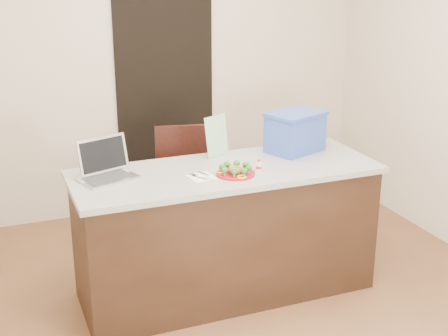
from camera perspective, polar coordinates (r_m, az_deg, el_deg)
name	(u,v)px	position (r m, az deg, el deg)	size (l,w,h in m)	color
ground	(240,308)	(4.34, 1.43, -12.65)	(4.00, 4.00, 0.00)	brown
room_shell	(242,70)	(3.76, 1.64, 8.93)	(4.00, 4.00, 4.00)	white
doorway	(166,102)	(5.74, -5.36, 6.01)	(0.90, 0.02, 2.00)	black
island	(226,231)	(4.32, 0.18, -5.81)	(2.06, 0.76, 0.92)	black
plate	(235,173)	(4.04, 1.05, -0.48)	(0.26, 0.26, 0.02)	maroon
meatballs	(235,170)	(4.03, 1.01, -0.15)	(0.10, 0.10, 0.04)	olive
broccoli	(235,167)	(4.03, 1.05, 0.06)	(0.21, 0.21, 0.04)	#1C4E14
pepper_rings	(235,172)	(4.04, 1.05, -0.36)	(0.23, 0.21, 0.01)	yellow
napkin	(201,177)	(3.99, -2.08, -0.84)	(0.15, 0.15, 0.01)	silver
fork	(198,176)	(3.99, -2.41, -0.74)	(0.08, 0.16, 0.00)	#B0B1B5
knife	(207,176)	(3.98, -1.60, -0.76)	(0.05, 0.17, 0.01)	silver
yogurt_bottle	(259,166)	(4.11, 3.22, 0.16)	(0.04, 0.04, 0.08)	beige
laptop	(106,167)	(4.06, -10.77, 0.10)	(0.41, 0.38, 0.25)	#B5B6BA
leaflet	(217,136)	(4.38, -0.68, 2.94)	(0.20, 0.00, 0.29)	silver
blue_box	(295,132)	(4.52, 6.51, 3.32)	(0.48, 0.41, 0.29)	#2C479F
chair	(188,182)	(4.94, -3.28, -1.26)	(0.53, 0.53, 1.00)	#33140F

